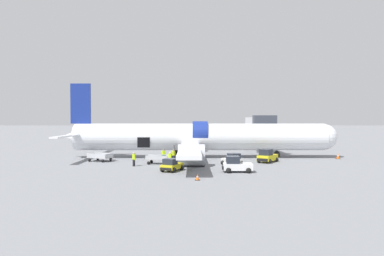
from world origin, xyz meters
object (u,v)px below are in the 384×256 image
object	(u,v)px
baggage_cart_queued	(99,157)
ground_crew_supervisor	(133,159)
ground_crew_driver	(162,155)
ground_crew_loader_a	(193,156)
airplane	(196,138)
suitcase_on_tarmac_upright	(177,160)
baggage_tug_rear	(235,165)
baggage_cart_loading	(158,159)
ground_crew_marshal	(191,155)
baggage_tug_lead	(231,160)
ground_crew_helper	(173,155)
baggage_tug_spare	(170,166)
ground_crew_loader_b	(169,159)
baggage_tug_mid	(266,156)

from	to	relation	value
baggage_cart_queued	ground_crew_supervisor	world-z (taller)	ground_crew_supervisor
ground_crew_driver	ground_crew_supervisor	xyz separation A→B (m)	(-3.09, -4.46, 0.01)
ground_crew_loader_a	ground_crew_driver	size ratio (longest dim) A/B	1.03
airplane	ground_crew_supervisor	xyz separation A→B (m)	(-7.44, -8.93, -1.99)
ground_crew_supervisor	suitcase_on_tarmac_upright	size ratio (longest dim) A/B	1.99
baggage_tug_rear	baggage_cart_loading	size ratio (longest dim) A/B	0.82
ground_crew_marshal	ground_crew_loader_a	bearing A→B (deg)	-77.75
baggage_tug_lead	baggage_cart_queued	size ratio (longest dim) A/B	0.72
airplane	ground_crew_supervisor	bearing A→B (deg)	-129.79
ground_crew_helper	ground_crew_marshal	world-z (taller)	ground_crew_marshal
baggage_cart_loading	airplane	bearing A→B (deg)	56.22
baggage_tug_rear	baggage_tug_spare	size ratio (longest dim) A/B	0.99
baggage_cart_loading	ground_crew_loader_b	distance (m)	2.56
baggage_tug_rear	suitcase_on_tarmac_upright	xyz separation A→B (m)	(-6.36, 7.20, -0.35)
ground_crew_helper	ground_crew_marshal	size ratio (longest dim) A/B	0.91
baggage_tug_rear	ground_crew_loader_a	world-z (taller)	ground_crew_loader_a
suitcase_on_tarmac_upright	baggage_cart_loading	bearing A→B (deg)	-159.02
airplane	baggage_cart_loading	world-z (taller)	airplane
baggage_tug_mid	baggage_tug_spare	size ratio (longest dim) A/B	1.12
baggage_tug_lead	baggage_tug_spare	distance (m)	8.23
ground_crew_supervisor	ground_crew_marshal	xyz separation A→B (m)	(6.77, 3.85, 0.04)
baggage_tug_lead	baggage_cart_queued	distance (m)	17.18
airplane	baggage_tug_rear	world-z (taller)	airplane
baggage_tug_rear	airplane	bearing A→B (deg)	106.38
ground_crew_supervisor	suitcase_on_tarmac_upright	xyz separation A→B (m)	(5.00, 2.77, -0.51)
ground_crew_loader_b	ground_crew_marshal	size ratio (longest dim) A/B	0.98
suitcase_on_tarmac_upright	ground_crew_loader_b	bearing A→B (deg)	-105.19
ground_crew_helper	suitcase_on_tarmac_upright	distance (m)	2.08
airplane	ground_crew_marshal	xyz separation A→B (m)	(-0.67, -5.08, -1.94)
baggage_cart_queued	ground_crew_loader_b	world-z (taller)	ground_crew_loader_b
baggage_tug_rear	baggage_cart_queued	xyz separation A→B (m)	(-16.51, 9.09, -0.21)
baggage_tug_lead	baggage_tug_spare	size ratio (longest dim) A/B	0.90
baggage_tug_spare	ground_crew_marshal	xyz separation A→B (m)	(2.14, 7.61, 0.32)
airplane	baggage_tug_mid	xyz separation A→B (m)	(8.88, -5.34, -2.11)
baggage_tug_mid	baggage_tug_lead	bearing A→B (deg)	-148.41
airplane	ground_crew_loader_b	bearing A→B (deg)	-109.57
airplane	baggage_cart_loading	bearing A→B (deg)	-123.78
baggage_tug_mid	baggage_tug_spare	bearing A→B (deg)	-147.85
baggage_tug_mid	suitcase_on_tarmac_upright	xyz separation A→B (m)	(-11.32, -0.82, -0.38)
baggage_cart_loading	ground_crew_supervisor	world-z (taller)	ground_crew_supervisor
ground_crew_marshal	baggage_cart_loading	bearing A→B (deg)	-154.23
ground_crew_loader_a	ground_crew_loader_b	world-z (taller)	ground_crew_loader_b
airplane	ground_crew_helper	size ratio (longest dim) A/B	25.05
ground_crew_marshal	ground_crew_loader_b	bearing A→B (deg)	-122.52
baggage_tug_lead	baggage_tug_rear	xyz separation A→B (m)	(-0.19, -5.08, 0.09)
baggage_tug_mid	ground_crew_driver	size ratio (longest dim) A/B	2.16
baggage_tug_lead	ground_crew_marshal	world-z (taller)	ground_crew_marshal
baggage_tug_mid	ground_crew_loader_a	distance (m)	9.36
baggage_tug_mid	baggage_cart_queued	bearing A→B (deg)	177.14
ground_crew_helper	ground_crew_loader_a	bearing A→B (deg)	-36.95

